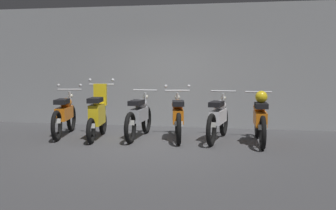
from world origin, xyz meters
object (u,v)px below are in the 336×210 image
at_px(motorbike_slot_3, 178,116).
at_px(motorbike_slot_1, 98,114).
at_px(motorbike_slot_4, 218,117).
at_px(motorbike_slot_2, 139,116).
at_px(motorbike_slot_0, 65,114).
at_px(motorbike_slot_5, 260,118).

bearing_deg(motorbike_slot_3, motorbike_slot_1, -170.97).
distance_m(motorbike_slot_1, motorbike_slot_3, 1.74).
xyz_separation_m(motorbike_slot_1, motorbike_slot_4, (2.58, 0.27, -0.04)).
bearing_deg(motorbike_slot_2, motorbike_slot_3, 1.72).
xyz_separation_m(motorbike_slot_0, motorbike_slot_5, (4.29, -0.10, 0.03)).
relative_size(motorbike_slot_2, motorbike_slot_4, 1.00).
height_order(motorbike_slot_1, motorbike_slot_4, motorbike_slot_1).
bearing_deg(motorbike_slot_4, motorbike_slot_1, -174.08).
height_order(motorbike_slot_1, motorbike_slot_3, motorbike_slot_1).
height_order(motorbike_slot_2, motorbike_slot_5, motorbike_slot_5).
height_order(motorbike_slot_4, motorbike_slot_5, motorbike_slot_5).
bearing_deg(motorbike_slot_0, motorbike_slot_4, 1.19).
relative_size(motorbike_slot_4, motorbike_slot_5, 1.00).
distance_m(motorbike_slot_0, motorbike_slot_5, 4.29).
bearing_deg(motorbike_slot_4, motorbike_slot_5, -11.26).
bearing_deg(motorbike_slot_1, motorbike_slot_2, 15.97).
distance_m(motorbike_slot_1, motorbike_slot_2, 0.90).
xyz_separation_m(motorbike_slot_1, motorbike_slot_3, (1.72, 0.27, -0.04)).
distance_m(motorbike_slot_0, motorbike_slot_2, 1.72).
distance_m(motorbike_slot_0, motorbike_slot_4, 3.44).
height_order(motorbike_slot_1, motorbike_slot_5, motorbike_slot_1).
bearing_deg(motorbike_slot_0, motorbike_slot_1, -12.91).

